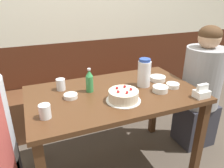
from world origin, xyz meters
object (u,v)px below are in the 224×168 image
object	(u,v)px
person_pale_blue_shirt	(200,90)
bowl_rice_small	(158,78)
birthday_cake	(123,96)
bowl_soup_white	(71,96)
bowl_sauce_shallow	(160,89)
glass_tumbler_short	(45,111)
bench_seat	(87,104)
bowl_side_dish	(173,85)
napkin_holder	(202,92)
water_pitcher	(144,73)
glass_water_tall	(61,84)
soju_bottle	(89,81)

from	to	relation	value
person_pale_blue_shirt	bowl_rice_small	bearing A→B (deg)	-5.53
birthday_cake	bowl_soup_white	distance (m)	0.39
bowl_soup_white	person_pale_blue_shirt	bearing A→B (deg)	0.04
bowl_sauce_shallow	glass_tumbler_short	xyz separation A→B (m)	(-0.88, -0.05, 0.02)
bowl_soup_white	bowl_rice_small	distance (m)	0.79
glass_tumbler_short	person_pale_blue_shirt	world-z (taller)	person_pale_blue_shirt
bench_seat	person_pale_blue_shirt	bearing A→B (deg)	-40.74
person_pale_blue_shirt	bowl_side_dish	bearing A→B (deg)	16.00
bench_seat	napkin_holder	size ratio (longest dim) A/B	19.14
bench_seat	bowl_side_dish	xyz separation A→B (m)	(0.48, -0.92, 0.54)
water_pitcher	bowl_side_dish	world-z (taller)	water_pitcher
bench_seat	napkin_holder	bearing A→B (deg)	-63.62
bowl_sauce_shallow	person_pale_blue_shirt	size ratio (longest dim) A/B	0.10
person_pale_blue_shirt	bench_seat	bearing A→B (deg)	-40.74
bench_seat	birthday_cake	world-z (taller)	birthday_cake
birthday_cake	glass_tumbler_short	xyz separation A→B (m)	(-0.55, -0.02, 0.01)
bowl_rice_small	birthday_cake	bearing A→B (deg)	-152.05
glass_water_tall	soju_bottle	bearing A→B (deg)	-29.83
birthday_cake	person_pale_blue_shirt	xyz separation A→B (m)	(0.92, 0.19, -0.20)
person_pale_blue_shirt	glass_water_tall	bearing A→B (deg)	-7.54
bowl_soup_white	glass_tumbler_short	world-z (taller)	glass_tumbler_short
bowl_sauce_shallow	bowl_soup_white	bearing A→B (deg)	167.01
glass_tumbler_short	bowl_side_dish	bearing A→B (deg)	4.66
napkin_holder	bowl_sauce_shallow	world-z (taller)	napkin_holder
bowl_side_dish	glass_water_tall	size ratio (longest dim) A/B	1.16
birthday_cake	glass_tumbler_short	bearing A→B (deg)	-177.79
bench_seat	soju_bottle	size ratio (longest dim) A/B	10.93
napkin_holder	bowl_sauce_shallow	xyz separation A→B (m)	(-0.23, 0.20, -0.02)
bench_seat	glass_water_tall	bearing A→B (deg)	-121.02
birthday_cake	water_pitcher	size ratio (longest dim) A/B	1.08
bench_seat	bowl_sauce_shallow	xyz separation A→B (m)	(0.34, -0.96, 0.55)
soju_bottle	bowl_side_dish	size ratio (longest dim) A/B	1.80
soju_bottle	bowl_sauce_shallow	bearing A→B (deg)	-22.49
soju_bottle	bowl_soup_white	world-z (taller)	soju_bottle
napkin_holder	person_pale_blue_shirt	bearing A→B (deg)	45.09
glass_water_tall	person_pale_blue_shirt	size ratio (longest dim) A/B	0.08
soju_bottle	bowl_side_dish	bearing A→B (deg)	-15.52
soju_bottle	bowl_soup_white	size ratio (longest dim) A/B	1.89
bowl_sauce_shallow	glass_water_tall	world-z (taller)	glass_water_tall
water_pitcher	bowl_soup_white	bearing A→B (deg)	179.49
soju_bottle	bowl_rice_small	xyz separation A→B (m)	(0.62, -0.01, -0.07)
soju_bottle	bowl_rice_small	distance (m)	0.63
bowl_rice_small	glass_tumbler_short	bearing A→B (deg)	-165.51
water_pitcher	glass_tumbler_short	bearing A→B (deg)	-166.01
birthday_cake	napkin_holder	distance (m)	0.59
birthday_cake	glass_tumbler_short	size ratio (longest dim) A/B	2.78
water_pitcher	person_pale_blue_shirt	xyz separation A→B (m)	(0.65, 0.01, -0.27)
water_pitcher	bench_seat	bearing A→B (deg)	109.06
bowl_soup_white	glass_water_tall	size ratio (longest dim) A/B	1.11
bowl_soup_white	glass_water_tall	bearing A→B (deg)	102.81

